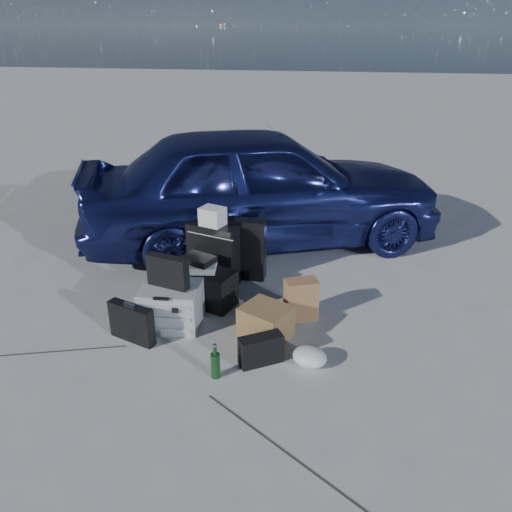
{
  "coord_description": "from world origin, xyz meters",
  "views": [
    {
      "loc": [
        1.13,
        -3.66,
        2.59
      ],
      "look_at": [
        0.33,
        0.85,
        0.47
      ],
      "focal_mm": 35.0,
      "sensor_mm": 36.0,
      "label": 1
    }
  ],
  "objects_px": {
    "suitcase_right": "(213,254)",
    "green_bottle": "(215,362)",
    "duffel_bag": "(200,285)",
    "suitcase_left": "(242,249)",
    "car": "(261,186)",
    "pelican_case": "(171,305)",
    "cardboard_box": "(266,322)",
    "briefcase": "(132,323)"
  },
  "relations": [
    {
      "from": "pelican_case",
      "to": "suitcase_right",
      "type": "distance_m",
      "value": 0.94
    },
    {
      "from": "pelican_case",
      "to": "cardboard_box",
      "type": "height_order",
      "value": "pelican_case"
    },
    {
      "from": "duffel_bag",
      "to": "green_bottle",
      "type": "height_order",
      "value": "duffel_bag"
    },
    {
      "from": "cardboard_box",
      "to": "green_bottle",
      "type": "bearing_deg",
      "value": -115.63
    },
    {
      "from": "car",
      "to": "cardboard_box",
      "type": "xyz_separation_m",
      "value": [
        0.41,
        -2.2,
        -0.61
      ]
    },
    {
      "from": "pelican_case",
      "to": "briefcase",
      "type": "bearing_deg",
      "value": -132.57
    },
    {
      "from": "cardboard_box",
      "to": "pelican_case",
      "type": "bearing_deg",
      "value": 175.9
    },
    {
      "from": "car",
      "to": "pelican_case",
      "type": "distance_m",
      "value": 2.26
    },
    {
      "from": "suitcase_left",
      "to": "green_bottle",
      "type": "height_order",
      "value": "suitcase_left"
    },
    {
      "from": "briefcase",
      "to": "duffel_bag",
      "type": "relative_size",
      "value": 0.61
    },
    {
      "from": "suitcase_left",
      "to": "cardboard_box",
      "type": "xyz_separation_m",
      "value": [
        0.46,
        -1.15,
        -0.19
      ]
    },
    {
      "from": "car",
      "to": "green_bottle",
      "type": "relative_size",
      "value": 14.95
    },
    {
      "from": "pelican_case",
      "to": "green_bottle",
      "type": "height_order",
      "value": "pelican_case"
    },
    {
      "from": "suitcase_right",
      "to": "briefcase",
      "type": "bearing_deg",
      "value": -92.69
    },
    {
      "from": "suitcase_right",
      "to": "duffel_bag",
      "type": "distance_m",
      "value": 0.47
    },
    {
      "from": "suitcase_left",
      "to": "suitcase_right",
      "type": "height_order",
      "value": "suitcase_left"
    },
    {
      "from": "car",
      "to": "green_bottle",
      "type": "height_order",
      "value": "car"
    },
    {
      "from": "car",
      "to": "pelican_case",
      "type": "bearing_deg",
      "value": 144.72
    },
    {
      "from": "cardboard_box",
      "to": "suitcase_left",
      "type": "bearing_deg",
      "value": 111.68
    },
    {
      "from": "car",
      "to": "cardboard_box",
      "type": "bearing_deg",
      "value": 168.56
    },
    {
      "from": "briefcase",
      "to": "pelican_case",
      "type": "bearing_deg",
      "value": 70.93
    },
    {
      "from": "suitcase_right",
      "to": "green_bottle",
      "type": "height_order",
      "value": "suitcase_right"
    },
    {
      "from": "suitcase_right",
      "to": "suitcase_left",
      "type": "bearing_deg",
      "value": 49.32
    },
    {
      "from": "pelican_case",
      "to": "cardboard_box",
      "type": "relative_size",
      "value": 1.33
    },
    {
      "from": "briefcase",
      "to": "suitcase_left",
      "type": "xyz_separation_m",
      "value": [
        0.72,
        1.41,
        0.17
      ]
    },
    {
      "from": "car",
      "to": "duffel_bag",
      "type": "relative_size",
      "value": 5.99
    },
    {
      "from": "suitcase_right",
      "to": "green_bottle",
      "type": "xyz_separation_m",
      "value": [
        0.43,
        -1.62,
        -0.19
      ]
    },
    {
      "from": "green_bottle",
      "to": "pelican_case",
      "type": "bearing_deg",
      "value": 130.56
    },
    {
      "from": "duffel_bag",
      "to": "suitcase_left",
      "type": "bearing_deg",
      "value": 82.93
    },
    {
      "from": "briefcase",
      "to": "suitcase_right",
      "type": "xyz_separation_m",
      "value": [
        0.44,
        1.23,
        0.16
      ]
    },
    {
      "from": "pelican_case",
      "to": "green_bottle",
      "type": "xyz_separation_m",
      "value": [
        0.61,
        -0.71,
        -0.05
      ]
    },
    {
      "from": "briefcase",
      "to": "duffel_bag",
      "type": "xyz_separation_m",
      "value": [
        0.41,
        0.79,
        0.01
      ]
    },
    {
      "from": "duffel_bag",
      "to": "pelican_case",
      "type": "bearing_deg",
      "value": -87.71
    },
    {
      "from": "duffel_bag",
      "to": "cardboard_box",
      "type": "distance_m",
      "value": 0.93
    },
    {
      "from": "pelican_case",
      "to": "duffel_bag",
      "type": "relative_size",
      "value": 0.73
    },
    {
      "from": "briefcase",
      "to": "duffel_bag",
      "type": "bearing_deg",
      "value": 82.62
    },
    {
      "from": "pelican_case",
      "to": "green_bottle",
      "type": "relative_size",
      "value": 1.82
    },
    {
      "from": "suitcase_right",
      "to": "duffel_bag",
      "type": "xyz_separation_m",
      "value": [
        -0.03,
        -0.44,
        -0.15
      ]
    },
    {
      "from": "pelican_case",
      "to": "suitcase_left",
      "type": "bearing_deg",
      "value": 63.61
    },
    {
      "from": "pelican_case",
      "to": "suitcase_right",
      "type": "xyz_separation_m",
      "value": [
        0.18,
        0.91,
        0.14
      ]
    },
    {
      "from": "suitcase_left",
      "to": "car",
      "type": "bearing_deg",
      "value": 88.36
    },
    {
      "from": "car",
      "to": "duffel_bag",
      "type": "xyz_separation_m",
      "value": [
        -0.36,
        -1.67,
        -0.58
      ]
    }
  ]
}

